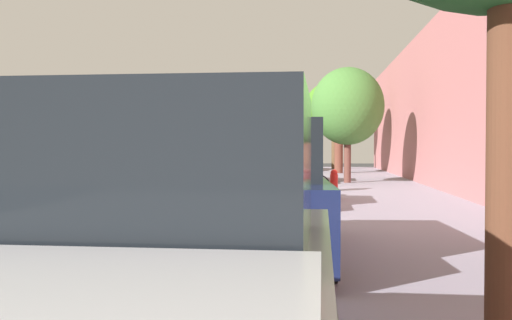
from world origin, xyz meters
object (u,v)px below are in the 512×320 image
object	(u,v)px
parked_suv_dark_blue_second	(255,192)
parked_sedan_tan_farthest	(298,160)
parked_sedan_black_far	(295,167)
cyclist_with_backpack	(311,165)
street_tree_far_end	(339,107)
street_tree_mid_block	(348,106)
street_tree_corner	(335,109)
bicycle_at_curb	(304,185)
fire_hydrant	(334,184)
parked_sedan_white_mid	(276,181)

from	to	relation	value
parked_suv_dark_blue_second	parked_sedan_tan_farthest	distance (m)	27.73
parked_sedan_black_far	parked_suv_dark_blue_second	bearing A→B (deg)	-90.08
cyclist_with_backpack	street_tree_far_end	size ratio (longest dim) A/B	0.33
street_tree_mid_block	street_tree_far_end	world-z (taller)	street_tree_far_end
parked_suv_dark_blue_second	street_tree_corner	size ratio (longest dim) A/B	0.98
street_tree_mid_block	bicycle_at_curb	bearing A→B (deg)	-110.86
parked_sedan_tan_farthest	cyclist_with_backpack	world-z (taller)	cyclist_with_backpack
parked_sedan_black_far	parked_sedan_tan_farthest	distance (m)	11.60
bicycle_at_curb	street_tree_corner	world-z (taller)	street_tree_corner
parked_suv_dark_blue_second	cyclist_with_backpack	bearing A→B (deg)	86.15
cyclist_with_backpack	fire_hydrant	bearing A→B (deg)	-74.42
parked_suv_dark_blue_second	bicycle_at_curb	xyz separation A→B (m)	(0.49, 11.12, -0.65)
street_tree_mid_block	parked_sedan_tan_farthest	bearing A→B (deg)	100.95
parked_sedan_white_mid	street_tree_mid_block	xyz separation A→B (m)	(2.33, 8.80, 2.51)
parked_sedan_tan_farthest	street_tree_mid_block	world-z (taller)	street_tree_mid_block
parked_sedan_white_mid	parked_sedan_black_far	size ratio (longest dim) A/B	0.99
bicycle_at_curb	street_tree_mid_block	xyz separation A→B (m)	(1.69, 4.43, 2.89)
parked_suv_dark_blue_second	parked_sedan_white_mid	size ratio (longest dim) A/B	1.09
street_tree_mid_block	street_tree_corner	xyz separation A→B (m)	(0.00, 14.02, 0.79)
parked_sedan_tan_farthest	street_tree_mid_block	distance (m)	12.65
parked_sedan_white_mid	cyclist_with_backpack	distance (m)	4.02
cyclist_with_backpack	street_tree_far_end	world-z (taller)	street_tree_far_end
parked_sedan_black_far	parked_sedan_tan_farthest	size ratio (longest dim) A/B	1.00
parked_suv_dark_blue_second	parked_sedan_black_far	world-z (taller)	parked_suv_dark_blue_second
bicycle_at_curb	fire_hydrant	distance (m)	2.99
fire_hydrant	street_tree_far_end	bearing A→B (deg)	87.07
parked_sedan_white_mid	fire_hydrant	xyz separation A→B (m)	(1.53, 1.52, -0.16)
bicycle_at_curb	street_tree_corner	xyz separation A→B (m)	(1.69, 18.46, 3.68)
parked_sedan_white_mid	street_tree_mid_block	distance (m)	9.44
parked_sedan_white_mid	parked_sedan_black_far	distance (m)	9.37
parked_sedan_white_mid	street_tree_corner	bearing A→B (deg)	84.17
bicycle_at_curb	cyclist_with_backpack	distance (m)	0.83
parked_sedan_tan_farthest	fire_hydrant	world-z (taller)	parked_sedan_tan_farthest
fire_hydrant	street_tree_corner	bearing A→B (deg)	87.86
parked_sedan_tan_farthest	street_tree_corner	distance (m)	4.46
parked_sedan_white_mid	parked_suv_dark_blue_second	bearing A→B (deg)	-88.75
parked_sedan_black_far	street_tree_far_end	size ratio (longest dim) A/B	0.86
fire_hydrant	parked_sedan_black_far	bearing A→B (deg)	99.86
street_tree_mid_block	street_tree_corner	size ratio (longest dim) A/B	0.96
street_tree_far_end	fire_hydrant	size ratio (longest dim) A/B	6.14
bicycle_at_curb	fire_hydrant	size ratio (longest dim) A/B	2.08
parked_sedan_tan_farthest	fire_hydrant	size ratio (longest dim) A/B	5.30
street_tree_far_end	fire_hydrant	xyz separation A→B (m)	(-0.79, -15.52, -3.21)
parked_sedan_white_mid	street_tree_far_end	size ratio (longest dim) A/B	0.86
street_tree_far_end	fire_hydrant	bearing A→B (deg)	-92.93
street_tree_far_end	bicycle_at_curb	bearing A→B (deg)	-97.59
parked_suv_dark_blue_second	fire_hydrant	world-z (taller)	parked_suv_dark_blue_second
cyclist_with_backpack	parked_sedan_black_far	bearing A→B (deg)	97.27
cyclist_with_backpack	street_tree_mid_block	xyz separation A→B (m)	(1.46, 4.88, 2.22)
parked_sedan_tan_farthest	street_tree_far_end	size ratio (longest dim) A/B	0.86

